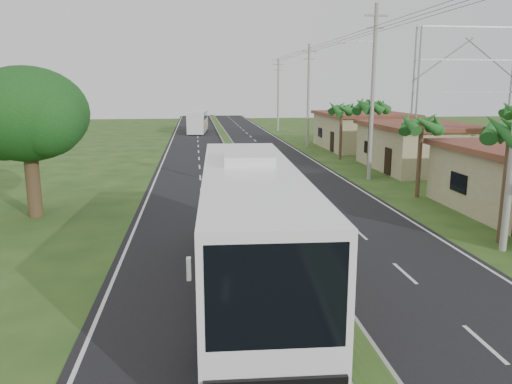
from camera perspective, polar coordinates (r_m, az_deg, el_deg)
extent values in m
plane|color=#264519|center=(17.65, 6.00, -9.77)|extent=(180.00, 180.00, 0.00)
cube|color=black|center=(36.74, -0.92, 1.75)|extent=(14.00, 160.00, 0.02)
cube|color=gray|center=(36.73, -0.92, 1.88)|extent=(1.20, 160.00, 0.17)
cube|color=#264519|center=(36.71, -0.92, 2.02)|extent=(0.95, 160.00, 0.02)
cube|color=silver|center=(36.67, -11.39, 1.48)|extent=(0.12, 160.00, 0.01)
cube|color=silver|center=(38.02, 9.18, 1.93)|extent=(0.12, 160.00, 0.01)
cube|color=tan|center=(42.20, 18.11, 4.77)|extent=(7.00, 10.00, 3.35)
cube|color=#5F2921|center=(42.03, 18.27, 7.26)|extent=(7.60, 10.60, 0.32)
cube|color=tan|center=(55.13, 12.00, 6.73)|extent=(8.00, 11.00, 3.50)
cube|color=#5F2921|center=(54.99, 12.09, 8.71)|extent=(8.60, 11.60, 0.32)
cylinder|color=#473321|center=(23.21, 26.60, 0.72)|extent=(0.26, 0.26, 5.00)
cylinder|color=#473321|center=(31.20, 18.16, 3.59)|extent=(0.26, 0.26, 4.60)
cylinder|color=#473321|center=(37.35, 12.85, 5.79)|extent=(0.26, 0.26, 5.40)
cylinder|color=#473321|center=(46.05, 9.67, 6.66)|extent=(0.26, 0.26, 4.80)
cylinder|color=#473321|center=(27.61, -24.16, 1.49)|extent=(0.70, 0.70, 4.00)
ellipsoid|color=#113F15|center=(27.27, -24.74, 8.11)|extent=(6.00, 6.00, 4.68)
sphere|color=#113F15|center=(28.51, -26.87, 7.03)|extent=(3.80, 3.80, 3.80)
sphere|color=#113F15|center=(25.99, -22.80, 7.47)|extent=(3.40, 3.40, 3.40)
cylinder|color=gray|center=(36.12, 13.18, 10.83)|extent=(0.28, 0.28, 12.00)
cube|color=gray|center=(36.42, 13.59, 19.03)|extent=(1.60, 0.12, 0.12)
cube|color=gray|center=(36.32, 13.53, 17.78)|extent=(1.20, 0.10, 0.10)
cube|color=gray|center=(35.85, 11.58, 16.49)|extent=(2.40, 0.10, 0.10)
cylinder|color=gray|center=(55.35, 6.00, 10.84)|extent=(0.28, 0.28, 11.00)
cube|color=gray|center=(55.47, 6.11, 15.69)|extent=(1.60, 0.12, 0.12)
cube|color=gray|center=(55.42, 6.09, 14.87)|extent=(1.20, 0.10, 0.10)
cylinder|color=gray|center=(74.99, 2.55, 10.97)|extent=(0.28, 0.28, 10.50)
cube|color=gray|center=(75.05, 2.58, 14.37)|extent=(1.60, 0.12, 0.12)
cube|color=gray|center=(75.02, 2.58, 13.76)|extent=(1.20, 0.10, 0.10)
cylinder|color=gray|center=(49.99, 17.96, 10.79)|extent=(0.18, 0.18, 12.00)
cylinder|color=gray|center=(50.90, 17.49, 10.83)|extent=(0.18, 0.18, 12.00)
cylinder|color=gray|center=(55.73, 27.05, 10.14)|extent=(0.18, 0.18, 12.00)
cube|color=gray|center=(52.70, 22.76, 10.48)|extent=(10.00, 0.14, 0.14)
cube|color=gray|center=(52.75, 23.03, 13.73)|extent=(10.00, 0.14, 0.14)
cube|color=gray|center=(52.98, 23.30, 16.96)|extent=(10.00, 0.14, 0.14)
cube|color=white|center=(15.58, -0.64, -3.76)|extent=(3.39, 13.70, 3.57)
cube|color=black|center=(16.05, -0.81, -0.40)|extent=(3.33, 10.99, 1.43)
cube|color=black|center=(9.06, 2.34, -11.81)|extent=(2.55, 0.25, 2.00)
cube|color=red|center=(14.51, -0.26, -7.92)|extent=(3.12, 6.01, 0.62)
cube|color=yellow|center=(16.20, -0.71, -6.84)|extent=(3.02, 3.52, 0.28)
cube|color=white|center=(16.52, -0.97, 4.03)|extent=(1.70, 2.78, 0.32)
cylinder|color=black|center=(12.20, -5.45, -17.16)|extent=(0.41, 1.19, 1.18)
cylinder|color=black|center=(12.41, 6.98, -16.66)|extent=(0.41, 1.19, 1.18)
cylinder|color=black|center=(19.52, -5.13, -5.77)|extent=(0.41, 1.19, 1.18)
cylinder|color=black|center=(19.65, 2.39, -5.61)|extent=(0.41, 1.19, 1.18)
cube|color=white|center=(73.54, -6.67, 8.03)|extent=(3.12, 10.64, 2.92)
cube|color=black|center=(73.94, -6.66, 8.74)|extent=(2.95, 7.92, 0.99)
cube|color=orange|center=(72.67, -6.71, 7.55)|extent=(2.73, 5.19, 0.32)
cylinder|color=black|center=(69.41, -7.74, 6.82)|extent=(0.34, 0.90, 0.88)
cylinder|color=black|center=(69.25, -6.07, 6.85)|extent=(0.34, 0.90, 0.88)
cylinder|color=black|center=(77.56, -7.18, 7.36)|extent=(0.34, 0.90, 0.88)
cylinder|color=black|center=(77.42, -5.68, 7.39)|extent=(0.34, 0.90, 0.88)
imported|color=black|center=(22.37, 1.86, -3.67)|extent=(1.64, 0.47, 0.98)
imported|color=maroon|center=(22.12, 1.88, -1.17)|extent=(0.69, 0.46, 1.89)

